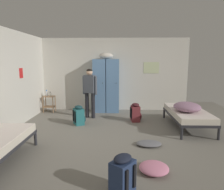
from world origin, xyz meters
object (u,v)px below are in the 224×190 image
Objects in this scene: bedding_heap at (187,107)px; clothes_pile_pink at (154,168)px; person_traveler at (90,89)px; shelf_unit at (49,102)px; water_bottle at (47,93)px; bed_right at (187,114)px; lotion_bottle at (50,94)px; backpack_maroon at (136,113)px; backpack_teal at (79,115)px; backpack_navy at (122,175)px; locker_bank at (106,85)px; clothes_pile_grey at (149,143)px.

bedding_heap is 2.54m from clothes_pile_pink.
shelf_unit is at bearing 155.54° from person_traveler.
person_traveler is 7.10× the size of water_bottle.
water_bottle reaches higher than bed_right.
bedding_heap is (-0.09, -0.19, 0.23)m from bed_right.
lotion_bottle is at bearing 159.93° from bed_right.
backpack_maroon is at bearing 158.39° from bed_right.
backpack_teal and backpack_navy have the same top height.
locker_bank is 1.85m from backpack_teal.
person_traveler is 9.95× the size of lotion_bottle.
backpack_navy is at bearing -97.76° from backpack_maroon.
shelf_unit reaches higher than bed_right.
backpack_navy is (2.49, -4.50, -0.09)m from shelf_unit.
bedding_heap is 1.53× the size of clothes_pile_pink.
backpack_teal is 1.00× the size of backpack_maroon.
locker_bank is 0.96m from person_traveler.
bedding_heap is 2.94m from backpack_teal.
locker_bank is 9.49× the size of water_bottle.
water_bottle is at bearing 134.20° from backpack_teal.
bed_right is 2.96m from person_traveler.
backpack_navy reaches higher than clothes_pile_pink.
backpack_teal is 2.30m from clothes_pile_grey.
clothes_pile_grey is (0.14, -1.83, -0.21)m from backpack_maroon.
shelf_unit is 5.15m from backpack_navy.
shelf_unit is at bearing -14.04° from water_bottle.
backpack_teal is (-2.90, 0.35, -0.35)m from bedding_heap.
lotion_bottle is at bearing -21.80° from water_bottle.
person_traveler is 3.97m from backpack_navy.
backpack_teal reaches higher than clothes_pile_grey.
water_bottle is at bearing 156.02° from person_traveler.
backpack_maroon is (2.89, -1.02, -0.38)m from lotion_bottle.
backpack_navy is at bearing -122.08° from bed_right.
lotion_bottle is at bearing 157.27° from bedding_heap.
bed_right is at bearing -20.13° from water_bottle.
backpack_maroon is at bearing -19.46° from water_bottle.
lotion_bottle is (0.15, -0.06, -0.03)m from water_bottle.
backpack_navy reaches higher than bed_right.
locker_bank reaches higher than bedding_heap.
clothes_pile_pink is (-1.21, -2.17, -0.54)m from bedding_heap.
shelf_unit is at bearing 159.76° from bed_right.
person_traveler is 2.90× the size of clothes_pile_grey.
bedding_heap is 2.91m from person_traveler.
locker_bank reaches higher than backpack_maroon.
lotion_bottle reaches higher than clothes_pile_pink.
backpack_maroon is at bearing -19.61° from shelf_unit.
water_bottle is (-4.31, 1.80, 0.06)m from bedding_heap.
bedding_heap is 4.51m from lotion_bottle.
bed_right is at bearing -21.61° from backpack_maroon.
clothes_pile_pink is at bearing -76.11° from locker_bank.
bedding_heap reaches higher than shelf_unit.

